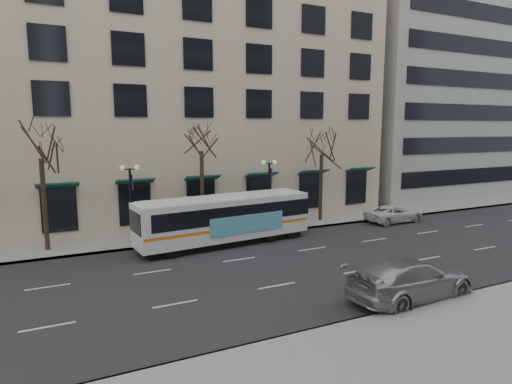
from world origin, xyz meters
TOP-DOWN VIEW (x-y plane):
  - ground at (0.00, 0.00)m, footprint 160.00×160.00m
  - sidewalk_far at (5.00, 9.00)m, footprint 80.00×4.00m
  - building_hotel at (-2.00, 21.00)m, footprint 40.00×20.00m
  - building_office at (32.00, 21.00)m, footprint 25.00×20.00m
  - tree_far_left at (-10.00, 8.80)m, footprint 3.60×3.60m
  - tree_far_mid at (0.00, 8.80)m, footprint 3.60×3.60m
  - tree_far_right at (10.00, 8.80)m, footprint 3.60×3.60m
  - lamp_post_left at (-4.99, 8.20)m, footprint 1.22×0.45m
  - lamp_post_right at (5.01, 8.20)m, footprint 1.22×0.45m
  - city_bus at (0.58, 5.76)m, footprint 11.90×3.75m
  - silver_car at (4.67, -6.20)m, footprint 6.38×2.84m
  - white_pickup at (15.25, 6.04)m, footprint 4.97×2.40m

SIDE VIEW (x-z plane):
  - ground at x=0.00m, z-range 0.00..0.00m
  - sidewalk_far at x=5.00m, z-range 0.00..0.15m
  - white_pickup at x=15.25m, z-range 0.00..1.36m
  - silver_car at x=4.67m, z-range 0.00..1.82m
  - city_bus at x=0.58m, z-range 0.15..3.32m
  - lamp_post_left at x=-4.99m, z-range 0.34..5.55m
  - lamp_post_right at x=5.01m, z-range 0.34..5.55m
  - tree_far_right at x=10.00m, z-range 2.39..10.45m
  - tree_far_left at x=-10.00m, z-range 2.53..10.87m
  - tree_far_mid at x=0.00m, z-range 2.63..11.18m
  - building_hotel at x=-2.00m, z-range 0.00..24.00m
  - building_office at x=32.00m, z-range 0.00..35.00m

